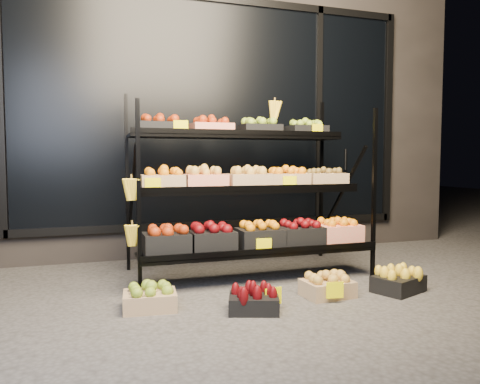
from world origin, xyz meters
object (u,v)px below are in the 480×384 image
object	(u,v)px
floor_crate_midright	(327,285)
floor_crate_left	(150,297)
display_rack	(248,189)
floor_crate_midleft	(254,300)

from	to	relation	value
floor_crate_midright	floor_crate_left	bearing A→B (deg)	171.48
floor_crate_midright	display_rack	bearing A→B (deg)	109.79
floor_crate_midleft	floor_crate_midright	distance (m)	0.68
floor_crate_midleft	floor_crate_midright	size ratio (longest dim) A/B	1.06
display_rack	floor_crate_midleft	bearing A→B (deg)	-106.97
display_rack	floor_crate_midleft	world-z (taller)	display_rack
display_rack	floor_crate_midright	world-z (taller)	display_rack
display_rack	floor_crate_midright	distance (m)	1.14
floor_crate_midleft	floor_crate_midright	xyz separation A→B (m)	(0.66, 0.16, 0.00)
floor_crate_left	floor_crate_midright	world-z (taller)	floor_crate_midright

